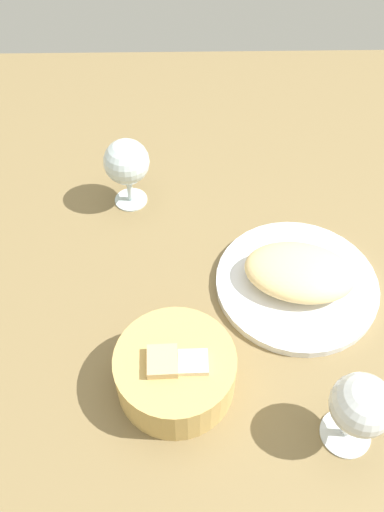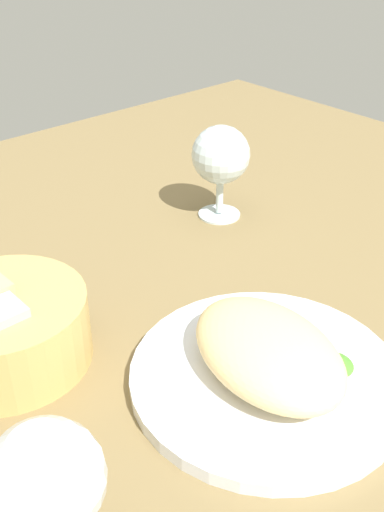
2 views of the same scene
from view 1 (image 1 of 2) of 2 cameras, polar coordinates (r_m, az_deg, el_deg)
name	(u,v)px [view 1 (image 1 of 2)]	position (r cm, az deg, el deg)	size (l,w,h in cm)	color
ground_plane	(270,287)	(86.72, 8.26, -3.34)	(140.00, 140.00, 2.00)	olive
plate	(296,284)	(85.72, 11.07, -2.94)	(25.37, 25.37, 1.40)	white
omelette	(300,272)	(83.31, 11.38, -1.68)	(16.89, 11.42, 4.76)	#F4D38E
lettuce_garnish	(315,252)	(88.48, 12.97, 0.43)	(4.02, 4.02, 1.62)	#498B2B
bread_basket	(175,371)	(72.83, -1.78, -12.19)	(16.13, 16.13, 8.23)	tan
wine_glass_near	(127,164)	(92.18, -6.98, 9.75)	(7.84, 7.84, 12.98)	silver
wine_glass_far	(361,407)	(68.36, 17.52, -15.07)	(7.64, 7.64, 12.80)	silver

